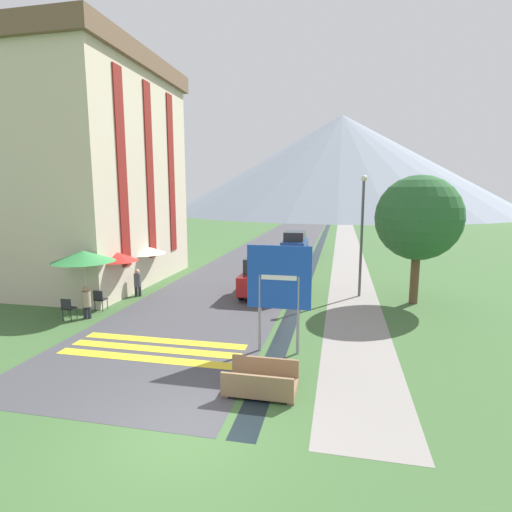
% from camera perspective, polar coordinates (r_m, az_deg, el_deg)
% --- Properties ---
extents(ground_plane, '(160.00, 160.00, 0.00)m').
position_cam_1_polar(ground_plane, '(27.35, 5.63, -0.92)').
color(ground_plane, '#3D6033').
extents(road, '(6.40, 60.00, 0.01)m').
position_cam_1_polar(road, '(37.48, 3.54, 1.83)').
color(road, '#424247').
rests_on(road, ground_plane).
extents(footpath, '(2.20, 60.00, 0.01)m').
position_cam_1_polar(footpath, '(37.08, 12.91, 1.54)').
color(footpath, gray).
rests_on(footpath, ground_plane).
extents(drainage_channel, '(0.60, 60.00, 0.00)m').
position_cam_1_polar(drainage_channel, '(37.12, 9.20, 1.66)').
color(drainage_channel, black).
rests_on(drainage_channel, ground_plane).
extents(crosswalk_marking, '(5.44, 1.84, 0.01)m').
position_cam_1_polar(crosswalk_marking, '(12.90, -14.29, -12.76)').
color(crosswalk_marking, yellow).
rests_on(crosswalk_marking, ground_plane).
extents(mountain_distant, '(79.48, 79.48, 22.67)m').
position_cam_1_polar(mountain_distant, '(99.53, 11.98, 12.73)').
color(mountain_distant, gray).
rests_on(mountain_distant, ground_plane).
extents(hotel_building, '(6.31, 10.01, 11.48)m').
position_cam_1_polar(hotel_building, '(22.51, -21.79, 12.11)').
color(hotel_building, beige).
rests_on(hotel_building, ground_plane).
extents(road_sign, '(1.89, 0.11, 3.23)m').
position_cam_1_polar(road_sign, '(11.70, 3.30, -4.18)').
color(road_sign, gray).
rests_on(road_sign, ground_plane).
extents(footbridge, '(1.70, 1.10, 0.65)m').
position_cam_1_polar(footbridge, '(10.05, 0.74, -17.63)').
color(footbridge, '#846647').
rests_on(footbridge, ground_plane).
extents(parked_car_near, '(1.97, 3.90, 1.82)m').
position_cam_1_polar(parked_car_near, '(18.62, 1.39, -2.78)').
color(parked_car_near, '#A31919').
rests_on(parked_car_near, ground_plane).
extents(parked_car_far, '(1.81, 4.03, 1.82)m').
position_cam_1_polar(parked_car_far, '(30.47, 5.59, 1.84)').
color(parked_car_far, navy).
rests_on(parked_car_far, ground_plane).
extents(cafe_chair_nearest, '(0.40, 0.40, 0.85)m').
position_cam_1_polar(cafe_chair_nearest, '(16.53, -25.28, -6.62)').
color(cafe_chair_nearest, '#232328').
rests_on(cafe_chair_nearest, ground_plane).
extents(cafe_chair_near_right, '(0.40, 0.40, 0.85)m').
position_cam_1_polar(cafe_chair_near_right, '(17.37, -21.44, -5.64)').
color(cafe_chair_near_right, '#232328').
rests_on(cafe_chair_near_right, ground_plane).
extents(cafe_chair_far_right, '(0.40, 0.40, 0.85)m').
position_cam_1_polar(cafe_chair_far_right, '(19.85, -17.92, -3.65)').
color(cafe_chair_far_right, '#232328').
rests_on(cafe_chair_far_right, ground_plane).
extents(cafe_umbrella_front_green, '(2.38, 2.38, 2.51)m').
position_cam_1_polar(cafe_umbrella_front_green, '(16.82, -23.43, -0.03)').
color(cafe_umbrella_front_green, '#B7B2A8').
rests_on(cafe_umbrella_front_green, ground_plane).
extents(cafe_umbrella_middle_red, '(1.90, 1.90, 2.20)m').
position_cam_1_polar(cafe_umbrella_middle_red, '(18.39, -19.40, -0.04)').
color(cafe_umbrella_middle_red, '#B7B2A8').
rests_on(cafe_umbrella_middle_red, ground_plane).
extents(cafe_umbrella_rear_white, '(2.32, 2.32, 2.13)m').
position_cam_1_polar(cafe_umbrella_rear_white, '(20.91, -15.96, 0.95)').
color(cafe_umbrella_rear_white, '#B7B2A8').
rests_on(cafe_umbrella_rear_white, ground_plane).
extents(person_seated_far, '(0.32, 0.32, 1.25)m').
position_cam_1_polar(person_seated_far, '(16.47, -23.06, -5.88)').
color(person_seated_far, '#282833').
rests_on(person_seated_far, ground_plane).
extents(person_standing_terrace, '(0.32, 0.32, 1.81)m').
position_cam_1_polar(person_standing_terrace, '(17.91, -21.76, -3.43)').
color(person_standing_terrace, '#282833').
rests_on(person_standing_terrace, ground_plane).
extents(person_seated_near, '(0.32, 0.32, 1.27)m').
position_cam_1_polar(person_seated_near, '(19.14, -16.57, -3.47)').
color(person_seated_near, '#282833').
rests_on(person_seated_near, ground_plane).
extents(streetlamp, '(0.28, 0.28, 5.49)m').
position_cam_1_polar(streetlamp, '(18.59, 14.91, 4.14)').
color(streetlamp, '#515156').
rests_on(streetlamp, ground_plane).
extents(tree_by_path, '(3.56, 3.56, 5.47)m').
position_cam_1_polar(tree_by_path, '(18.08, 22.19, 5.04)').
color(tree_by_path, brown).
rests_on(tree_by_path, ground_plane).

